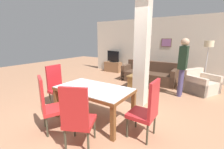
# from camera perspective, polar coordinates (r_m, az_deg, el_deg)

# --- Properties ---
(ground_plane) EXTENTS (18.00, 18.00, 0.00)m
(ground_plane) POSITION_cam_1_polar(r_m,az_deg,el_deg) (3.59, -6.72, -16.15)
(ground_plane) COLOR #A87656
(back_wall) EXTENTS (7.20, 0.09, 2.70)m
(back_wall) POSITION_cam_1_polar(r_m,az_deg,el_deg) (7.35, 17.47, 9.59)
(back_wall) COLOR beige
(back_wall) RESTS_ON ground_plane
(divider_pillar) EXTENTS (0.33, 0.32, 2.70)m
(divider_pillar) POSITION_cam_1_polar(r_m,az_deg,el_deg) (4.02, 11.27, 7.20)
(divider_pillar) COLOR beige
(divider_pillar) RESTS_ON ground_plane
(dining_table) EXTENTS (1.65, 0.92, 0.73)m
(dining_table) POSITION_cam_1_polar(r_m,az_deg,el_deg) (3.34, -6.99, -7.40)
(dining_table) COLOR brown
(dining_table) RESTS_ON ground_plane
(dining_chair_head_left) EXTENTS (0.46, 0.46, 1.10)m
(dining_chair_head_left) POSITION_cam_1_polar(r_m,az_deg,el_deg) (4.23, -20.07, -3.84)
(dining_chair_head_left) COLOR #B41E25
(dining_chair_head_left) RESTS_ON ground_plane
(dining_chair_near_left) EXTENTS (0.62, 0.62, 1.10)m
(dining_chair_near_left) POSITION_cam_1_polar(r_m,az_deg,el_deg) (3.14, -22.81, -10.08)
(dining_chair_near_left) COLOR red
(dining_chair_near_left) RESTS_ON ground_plane
(dining_chair_near_right) EXTENTS (0.61, 0.61, 1.10)m
(dining_chair_near_right) POSITION_cam_1_polar(r_m,az_deg,el_deg) (2.51, -12.98, -15.38)
(dining_chair_near_right) COLOR red
(dining_chair_near_right) RESTS_ON ground_plane
(dining_chair_head_right) EXTENTS (0.46, 0.46, 1.10)m
(dining_chair_head_right) POSITION_cam_1_polar(r_m,az_deg,el_deg) (2.78, 13.17, -12.49)
(dining_chair_head_right) COLOR red
(dining_chair_head_right) RESTS_ON ground_plane
(sofa) EXTENTS (2.17, 0.85, 0.84)m
(sofa) POSITION_cam_1_polar(r_m,az_deg,el_deg) (6.42, 13.94, -0.25)
(sofa) COLOR #4B3426
(sofa) RESTS_ON ground_plane
(armchair) EXTENTS (1.18, 1.20, 0.75)m
(armchair) POSITION_cam_1_polar(r_m,az_deg,el_deg) (5.89, 30.42, -3.19)
(armchair) COLOR beige
(armchair) RESTS_ON ground_plane
(coffee_table) EXTENTS (0.58, 0.58, 0.45)m
(coffee_table) POSITION_cam_1_polar(r_m,az_deg,el_deg) (5.66, 9.33, -2.51)
(coffee_table) COLOR brown
(coffee_table) RESTS_ON ground_plane
(bottle) EXTENTS (0.08, 0.08, 0.24)m
(bottle) POSITION_cam_1_polar(r_m,az_deg,el_deg) (5.46, 10.72, 0.16)
(bottle) COLOR #4C2D14
(bottle) RESTS_ON coffee_table
(tv_stand) EXTENTS (0.93, 0.40, 0.54)m
(tv_stand) POSITION_cam_1_polar(r_m,az_deg,el_deg) (8.21, 0.37, 2.95)
(tv_stand) COLOR brown
(tv_stand) RESTS_ON ground_plane
(tv_screen) EXTENTS (0.86, 0.29, 0.60)m
(tv_screen) POSITION_cam_1_polar(r_m,az_deg,el_deg) (8.13, 0.38, 6.83)
(tv_screen) COLOR black
(tv_screen) RESTS_ON tv_stand
(floor_lamp) EXTENTS (0.30, 0.30, 1.71)m
(floor_lamp) POSITION_cam_1_polar(r_m,az_deg,el_deg) (6.35, 32.84, 8.25)
(floor_lamp) COLOR #B7B7BC
(floor_lamp) RESTS_ON ground_plane
(standing_person) EXTENTS (0.24, 0.38, 1.79)m
(standing_person) POSITION_cam_1_polar(r_m,az_deg,el_deg) (5.06, 25.36, 3.93)
(standing_person) COLOR #453D66
(standing_person) RESTS_ON ground_plane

